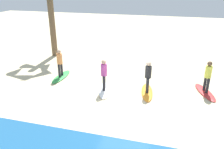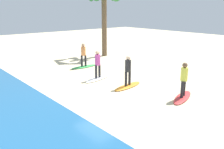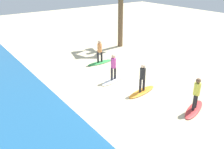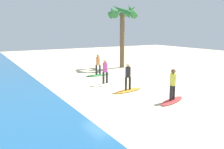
{
  "view_description": "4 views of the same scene",
  "coord_description": "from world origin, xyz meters",
  "px_view_note": "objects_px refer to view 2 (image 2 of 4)",
  "views": [
    {
      "loc": [
        -1.91,
        9.62,
        5.38
      ],
      "look_at": [
        0.88,
        -0.49,
        1.07
      ],
      "focal_mm": 36.46,
      "sensor_mm": 36.0,
      "label": 1
    },
    {
      "loc": [
        -9.86,
        7.68,
        4.15
      ],
      "look_at": [
        -0.49,
        -0.25,
        0.76
      ],
      "focal_mm": 39.01,
      "sensor_mm": 36.0,
      "label": 2
    },
    {
      "loc": [
        -9.53,
        7.47,
        6.4
      ],
      "look_at": [
        0.43,
        0.09,
        0.96
      ],
      "focal_mm": 38.52,
      "sensor_mm": 36.0,
      "label": 3
    },
    {
      "loc": [
        -12.53,
        6.94,
        3.77
      ],
      "look_at": [
        -0.9,
        0.09,
        1.16
      ],
      "focal_mm": 38.53,
      "sensor_mm": 36.0,
      "label": 4
    }
  ],
  "objects_px": {
    "surfboard_red": "(182,97)",
    "surfer_green": "(83,53)",
    "surfboard_orange": "(128,86)",
    "surfboard_green": "(84,67)",
    "surfer_orange": "(128,68)",
    "surfer_white": "(98,62)",
    "surfer_red": "(184,77)",
    "surfboard_white": "(98,78)"
  },
  "relations": [
    {
      "from": "surfboard_green",
      "to": "surfer_green",
      "type": "bearing_deg",
      "value": 178.93
    },
    {
      "from": "surfboard_red",
      "to": "surfboard_orange",
      "type": "bearing_deg",
      "value": -93.34
    },
    {
      "from": "surfboard_orange",
      "to": "surfer_orange",
      "type": "height_order",
      "value": "surfer_orange"
    },
    {
      "from": "surfer_orange",
      "to": "surfer_green",
      "type": "xyz_separation_m",
      "value": [
        5.27,
        -0.7,
        0.0
      ]
    },
    {
      "from": "surfboard_red",
      "to": "surfboard_orange",
      "type": "distance_m",
      "value": 3.02
    },
    {
      "from": "surfer_red",
      "to": "surfer_white",
      "type": "height_order",
      "value": "same"
    },
    {
      "from": "surfer_orange",
      "to": "surfboard_green",
      "type": "relative_size",
      "value": 0.78
    },
    {
      "from": "surfboard_red",
      "to": "surfboard_white",
      "type": "relative_size",
      "value": 1.0
    },
    {
      "from": "surfer_orange",
      "to": "surfer_red",
      "type": "bearing_deg",
      "value": -164.54
    },
    {
      "from": "surfboard_white",
      "to": "surfer_white",
      "type": "bearing_deg",
      "value": 48.9
    },
    {
      "from": "surfboard_red",
      "to": "surfboard_white",
      "type": "xyz_separation_m",
      "value": [
        5.13,
        1.14,
        0.0
      ]
    },
    {
      "from": "surfer_white",
      "to": "surfer_green",
      "type": "bearing_deg",
      "value": -18.73
    },
    {
      "from": "surfboard_green",
      "to": "surfboard_white",
      "type": "bearing_deg",
      "value": 70.2
    },
    {
      "from": "surfer_orange",
      "to": "surfboard_white",
      "type": "height_order",
      "value": "surfer_orange"
    },
    {
      "from": "surfboard_red",
      "to": "surfer_red",
      "type": "bearing_deg",
      "value": -82.23
    },
    {
      "from": "surfboard_white",
      "to": "surfer_orange",
      "type": "bearing_deg",
      "value": 84.01
    },
    {
      "from": "surfboard_green",
      "to": "surfer_green",
      "type": "xyz_separation_m",
      "value": [
        0.0,
        -0.0,
        0.99
      ]
    },
    {
      "from": "surfboard_red",
      "to": "surfer_white",
      "type": "bearing_deg",
      "value": -96.3
    },
    {
      "from": "surfboard_orange",
      "to": "surfboard_green",
      "type": "relative_size",
      "value": 1.0
    },
    {
      "from": "surfboard_green",
      "to": "surfer_white",
      "type": "bearing_deg",
      "value": 70.2
    },
    {
      "from": "surfboard_orange",
      "to": "surfer_white",
      "type": "bearing_deg",
      "value": -90.31
    },
    {
      "from": "surfer_orange",
      "to": "surfboard_white",
      "type": "relative_size",
      "value": 0.78
    },
    {
      "from": "surfer_orange",
      "to": "surfboard_green",
      "type": "xyz_separation_m",
      "value": [
        5.27,
        -0.7,
        -0.99
      ]
    },
    {
      "from": "surfboard_orange",
      "to": "surfboard_white",
      "type": "xyz_separation_m",
      "value": [
        2.23,
        0.33,
        0.0
      ]
    },
    {
      "from": "surfer_orange",
      "to": "surfboard_white",
      "type": "xyz_separation_m",
      "value": [
        2.23,
        0.33,
        -0.99
      ]
    },
    {
      "from": "surfboard_orange",
      "to": "surfer_orange",
      "type": "relative_size",
      "value": 1.28
    },
    {
      "from": "surfer_red",
      "to": "surfboard_green",
      "type": "bearing_deg",
      "value": 0.73
    },
    {
      "from": "surfer_orange",
      "to": "surfboard_green",
      "type": "height_order",
      "value": "surfer_orange"
    },
    {
      "from": "surfer_orange",
      "to": "surfer_green",
      "type": "relative_size",
      "value": 1.0
    },
    {
      "from": "surfboard_orange",
      "to": "surfboard_green",
      "type": "height_order",
      "value": "same"
    },
    {
      "from": "surfboard_white",
      "to": "surfer_green",
      "type": "distance_m",
      "value": 3.37
    },
    {
      "from": "surfboard_orange",
      "to": "surfboard_green",
      "type": "bearing_deg",
      "value": -106.4
    },
    {
      "from": "surfboard_red",
      "to": "surfer_red",
      "type": "distance_m",
      "value": 0.99
    },
    {
      "from": "surfer_green",
      "to": "surfer_white",
      "type": "bearing_deg",
      "value": 161.27
    },
    {
      "from": "surfboard_white",
      "to": "surfer_green",
      "type": "xyz_separation_m",
      "value": [
        3.05,
        -1.03,
        0.99
      ]
    },
    {
      "from": "surfboard_red",
      "to": "surfer_orange",
      "type": "xyz_separation_m",
      "value": [
        2.91,
        0.8,
        0.99
      ]
    },
    {
      "from": "surfboard_red",
      "to": "surfboard_white",
      "type": "bearing_deg",
      "value": -96.3
    },
    {
      "from": "surfboard_orange",
      "to": "surfer_white",
      "type": "xyz_separation_m",
      "value": [
        2.23,
        0.33,
        0.99
      ]
    },
    {
      "from": "surfer_white",
      "to": "surfer_red",
      "type": "bearing_deg",
      "value": -167.5
    },
    {
      "from": "surfboard_red",
      "to": "surfer_green",
      "type": "distance_m",
      "value": 8.24
    },
    {
      "from": "surfboard_orange",
      "to": "surfer_orange",
      "type": "bearing_deg",
      "value": -98.85
    },
    {
      "from": "surfer_red",
      "to": "surfboard_green",
      "type": "xyz_separation_m",
      "value": [
        8.18,
        0.1,
        -0.99
      ]
    }
  ]
}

